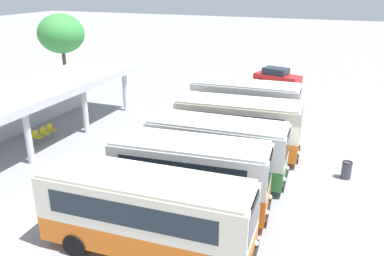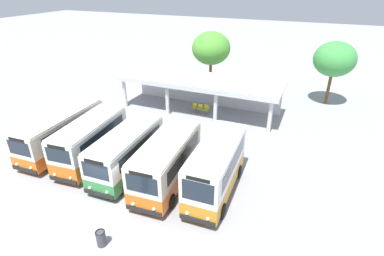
% 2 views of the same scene
% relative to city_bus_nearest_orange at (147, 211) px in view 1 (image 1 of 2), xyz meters
% --- Properties ---
extents(ground_plane, '(180.00, 180.00, 0.00)m').
position_rel_city_bus_nearest_orange_xyz_m(ground_plane, '(7.08, -3.64, -1.69)').
color(ground_plane, '#939399').
extents(city_bus_nearest_orange, '(2.64, 7.79, 3.04)m').
position_rel_city_bus_nearest_orange_xyz_m(city_bus_nearest_orange, '(0.00, 0.00, 0.00)').
color(city_bus_nearest_orange, black).
rests_on(city_bus_nearest_orange, ground).
extents(city_bus_second_in_row, '(2.80, 6.79, 3.18)m').
position_rel_city_bus_nearest_orange_xyz_m(city_bus_second_in_row, '(3.15, -0.40, 0.07)').
color(city_bus_second_in_row, black).
rests_on(city_bus_second_in_row, ground).
extents(city_bus_middle_cream, '(2.57, 6.90, 3.03)m').
position_rel_city_bus_nearest_orange_xyz_m(city_bus_middle_cream, '(6.30, -0.53, -0.01)').
color(city_bus_middle_cream, black).
rests_on(city_bus_middle_cream, ground).
extents(city_bus_fourth_amber, '(2.79, 6.96, 3.21)m').
position_rel_city_bus_nearest_orange_xyz_m(city_bus_fourth_amber, '(9.45, -0.70, 0.08)').
color(city_bus_fourth_amber, black).
rests_on(city_bus_fourth_amber, ground).
extents(city_bus_fifth_blue, '(2.44, 6.75, 3.44)m').
position_rel_city_bus_nearest_orange_xyz_m(city_bus_fifth_blue, '(12.60, -0.27, 0.19)').
color(city_bus_fifth_blue, black).
rests_on(city_bus_fifth_blue, ground).
extents(parked_car_flank, '(2.78, 4.54, 1.62)m').
position_rel_city_bus_nearest_orange_xyz_m(parked_car_flank, '(26.22, 0.09, -0.87)').
color(parked_car_flank, black).
rests_on(parked_car_flank, ground).
extents(terminal_canopy, '(16.19, 4.90, 3.40)m').
position_rel_city_bus_nearest_orange_xyz_m(terminal_canopy, '(6.75, 11.84, 0.89)').
color(terminal_canopy, silver).
rests_on(terminal_canopy, ground).
extents(waiting_chair_end_by_column, '(0.45, 0.45, 0.86)m').
position_rel_city_bus_nearest_orange_xyz_m(waiting_chair_end_by_column, '(6.47, 10.95, -1.17)').
color(waiting_chair_end_by_column, slate).
rests_on(waiting_chair_end_by_column, ground).
extents(waiting_chair_second_from_end, '(0.45, 0.45, 0.86)m').
position_rel_city_bus_nearest_orange_xyz_m(waiting_chair_second_from_end, '(7.11, 10.93, -1.17)').
color(waiting_chair_second_from_end, slate).
rests_on(waiting_chair_second_from_end, ground).
extents(waiting_chair_middle_seat, '(0.45, 0.45, 0.86)m').
position_rel_city_bus_nearest_orange_xyz_m(waiting_chair_middle_seat, '(7.75, 10.96, -1.17)').
color(waiting_chair_middle_seat, slate).
rests_on(waiting_chair_middle_seat, ground).
extents(roadside_tree_east_of_canopy, '(4.12, 4.12, 6.57)m').
position_rel_city_bus_nearest_orange_xyz_m(roadside_tree_east_of_canopy, '(18.64, 18.40, 3.11)').
color(roadside_tree_east_of_canopy, brown).
rests_on(roadside_tree_east_of_canopy, ground).
extents(litter_bin_apron, '(0.49, 0.49, 0.90)m').
position_rel_city_bus_nearest_orange_xyz_m(litter_bin_apron, '(8.71, -6.55, -1.24)').
color(litter_bin_apron, '#3F3F47').
rests_on(litter_bin_apron, ground).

